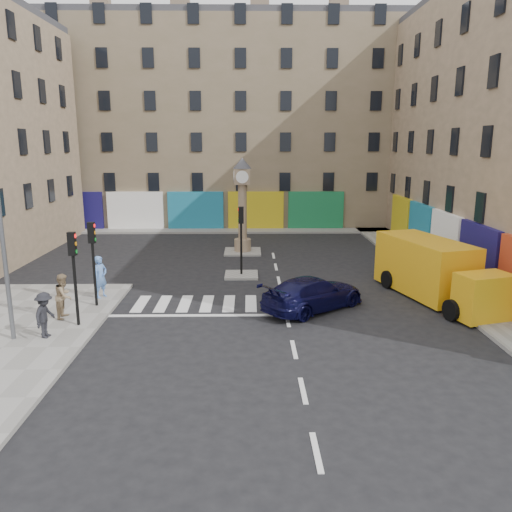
{
  "coord_description": "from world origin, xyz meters",
  "views": [
    {
      "loc": [
        -1.58,
        -18.43,
        7.14
      ],
      "look_at": [
        -1.25,
        4.16,
        2.0
      ],
      "focal_mm": 35.0,
      "sensor_mm": 36.0,
      "label": 1
    }
  ],
  "objects_px": {
    "traffic_light_left_far": "(93,250)",
    "clock_pillar": "(242,199)",
    "pedestrian_tan": "(64,296)",
    "navy_sedan": "(313,293)",
    "traffic_light_left_near": "(74,264)",
    "traffic_light_island": "(241,229)",
    "pedestrian_blue": "(101,277)",
    "pedestrian_dark": "(45,315)",
    "yellow_van": "(434,271)"
  },
  "relations": [
    {
      "from": "pedestrian_dark",
      "to": "yellow_van",
      "type": "bearing_deg",
      "value": -65.27
    },
    {
      "from": "pedestrian_tan",
      "to": "pedestrian_dark",
      "type": "bearing_deg",
      "value": -177.67
    },
    {
      "from": "pedestrian_blue",
      "to": "traffic_light_left_near",
      "type": "bearing_deg",
      "value": -148.71
    },
    {
      "from": "traffic_light_left_far",
      "to": "traffic_light_island",
      "type": "relative_size",
      "value": 1.0
    },
    {
      "from": "traffic_light_left_near",
      "to": "pedestrian_tan",
      "type": "bearing_deg",
      "value": 133.11
    },
    {
      "from": "navy_sedan",
      "to": "pedestrian_dark",
      "type": "xyz_separation_m",
      "value": [
        -10.26,
        -3.42,
        0.28
      ]
    },
    {
      "from": "pedestrian_tan",
      "to": "traffic_light_island",
      "type": "bearing_deg",
      "value": -45.4
    },
    {
      "from": "traffic_light_left_near",
      "to": "pedestrian_blue",
      "type": "height_order",
      "value": "traffic_light_left_near"
    },
    {
      "from": "pedestrian_tan",
      "to": "traffic_light_left_far",
      "type": "bearing_deg",
      "value": -27.81
    },
    {
      "from": "traffic_light_left_far",
      "to": "pedestrian_dark",
      "type": "xyz_separation_m",
      "value": [
        -0.75,
        -3.67,
        -1.62
      ]
    },
    {
      "from": "traffic_light_left_far",
      "to": "pedestrian_blue",
      "type": "height_order",
      "value": "traffic_light_left_far"
    },
    {
      "from": "traffic_light_left_near",
      "to": "navy_sedan",
      "type": "height_order",
      "value": "traffic_light_left_near"
    },
    {
      "from": "navy_sedan",
      "to": "pedestrian_dark",
      "type": "relative_size",
      "value": 2.93
    },
    {
      "from": "clock_pillar",
      "to": "traffic_light_island",
      "type": "bearing_deg",
      "value": -90.0
    },
    {
      "from": "traffic_light_left_far",
      "to": "traffic_light_island",
      "type": "xyz_separation_m",
      "value": [
        6.3,
        5.4,
        -0.03
      ]
    },
    {
      "from": "navy_sedan",
      "to": "pedestrian_tan",
      "type": "height_order",
      "value": "pedestrian_tan"
    },
    {
      "from": "traffic_light_island",
      "to": "navy_sedan",
      "type": "xyz_separation_m",
      "value": [
        3.22,
        -5.64,
        -1.86
      ]
    },
    {
      "from": "traffic_light_island",
      "to": "navy_sedan",
      "type": "relative_size",
      "value": 0.74
    },
    {
      "from": "traffic_light_left_near",
      "to": "pedestrian_tan",
      "type": "distance_m",
      "value": 1.96
    },
    {
      "from": "traffic_light_left_near",
      "to": "traffic_light_island",
      "type": "distance_m",
      "value": 10.03
    },
    {
      "from": "yellow_van",
      "to": "traffic_light_left_far",
      "type": "bearing_deg",
      "value": 169.12
    },
    {
      "from": "clock_pillar",
      "to": "pedestrian_tan",
      "type": "xyz_separation_m",
      "value": [
        -7.12,
        -12.92,
        -2.48
      ]
    },
    {
      "from": "clock_pillar",
      "to": "navy_sedan",
      "type": "height_order",
      "value": "clock_pillar"
    },
    {
      "from": "traffic_light_left_far",
      "to": "pedestrian_tan",
      "type": "height_order",
      "value": "traffic_light_left_far"
    },
    {
      "from": "navy_sedan",
      "to": "pedestrian_tan",
      "type": "distance_m",
      "value": 10.42
    },
    {
      "from": "yellow_van",
      "to": "pedestrian_dark",
      "type": "bearing_deg",
      "value": -178.54
    },
    {
      "from": "navy_sedan",
      "to": "yellow_van",
      "type": "xyz_separation_m",
      "value": [
        5.8,
        1.52,
        0.61
      ]
    },
    {
      "from": "clock_pillar",
      "to": "pedestrian_tan",
      "type": "bearing_deg",
      "value": -118.85
    },
    {
      "from": "yellow_van",
      "to": "traffic_light_island",
      "type": "bearing_deg",
      "value": 139.78
    },
    {
      "from": "traffic_light_island",
      "to": "yellow_van",
      "type": "distance_m",
      "value": 10.0
    },
    {
      "from": "yellow_van",
      "to": "pedestrian_dark",
      "type": "xyz_separation_m",
      "value": [
        -16.07,
        -4.94,
        -0.33
      ]
    },
    {
      "from": "traffic_light_left_near",
      "to": "traffic_light_island",
      "type": "relative_size",
      "value": 1.0
    },
    {
      "from": "traffic_light_island",
      "to": "pedestrian_blue",
      "type": "distance_m",
      "value": 7.81
    },
    {
      "from": "clock_pillar",
      "to": "pedestrian_blue",
      "type": "height_order",
      "value": "clock_pillar"
    },
    {
      "from": "navy_sedan",
      "to": "pedestrian_dark",
      "type": "distance_m",
      "value": 10.82
    },
    {
      "from": "navy_sedan",
      "to": "pedestrian_blue",
      "type": "height_order",
      "value": "pedestrian_blue"
    },
    {
      "from": "traffic_light_left_far",
      "to": "clock_pillar",
      "type": "distance_m",
      "value": 13.05
    },
    {
      "from": "navy_sedan",
      "to": "yellow_van",
      "type": "bearing_deg",
      "value": -113.72
    },
    {
      "from": "pedestrian_dark",
      "to": "traffic_light_left_near",
      "type": "bearing_deg",
      "value": -22.84
    },
    {
      "from": "navy_sedan",
      "to": "clock_pillar",
      "type": "bearing_deg",
      "value": -22.92
    },
    {
      "from": "traffic_light_left_far",
      "to": "navy_sedan",
      "type": "height_order",
      "value": "traffic_light_left_far"
    },
    {
      "from": "pedestrian_blue",
      "to": "traffic_light_left_far",
      "type": "bearing_deg",
      "value": -145.14
    },
    {
      "from": "pedestrian_tan",
      "to": "pedestrian_dark",
      "type": "height_order",
      "value": "pedestrian_tan"
    },
    {
      "from": "pedestrian_tan",
      "to": "yellow_van",
      "type": "bearing_deg",
      "value": -79.78
    },
    {
      "from": "traffic_light_left_far",
      "to": "traffic_light_island",
      "type": "bearing_deg",
      "value": 40.6
    },
    {
      "from": "pedestrian_dark",
      "to": "pedestrian_tan",
      "type": "bearing_deg",
      "value": 9.59
    },
    {
      "from": "pedestrian_blue",
      "to": "pedestrian_tan",
      "type": "relative_size",
      "value": 1.06
    },
    {
      "from": "traffic_light_island",
      "to": "yellow_van",
      "type": "bearing_deg",
      "value": -24.58
    },
    {
      "from": "yellow_van",
      "to": "pedestrian_blue",
      "type": "xyz_separation_m",
      "value": [
        -15.43,
        -0.08,
        -0.21
      ]
    },
    {
      "from": "traffic_light_island",
      "to": "pedestrian_blue",
      "type": "relative_size",
      "value": 1.9
    }
  ]
}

